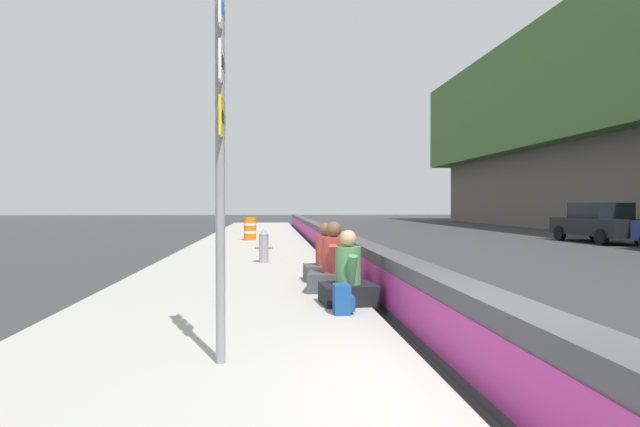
{
  "coord_description": "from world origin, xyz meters",
  "views": [
    {
      "loc": [
        -4.0,
        1.92,
        1.63
      ],
      "look_at": [
        6.07,
        0.97,
        1.46
      ],
      "focal_mm": 29.78,
      "sensor_mm": 36.0,
      "label": 1
    }
  ],
  "objects_px": {
    "backpack": "(343,299)",
    "seated_person_rear": "(325,262)",
    "route_sign_post": "(221,140)",
    "seated_person_middle": "(334,269)",
    "seated_person_foreground": "(348,281)",
    "fire_hydrant": "(264,245)",
    "parked_car_fourth": "(599,223)",
    "construction_barrel": "(250,229)"
  },
  "relations": [
    {
      "from": "fire_hydrant",
      "to": "backpack",
      "type": "bearing_deg",
      "value": -170.01
    },
    {
      "from": "seated_person_middle",
      "to": "fire_hydrant",
      "type": "bearing_deg",
      "value": 15.12
    },
    {
      "from": "route_sign_post",
      "to": "seated_person_foreground",
      "type": "height_order",
      "value": "route_sign_post"
    },
    {
      "from": "route_sign_post",
      "to": "seated_person_foreground",
      "type": "xyz_separation_m",
      "value": [
        2.83,
        -1.62,
        -1.75
      ]
    },
    {
      "from": "route_sign_post",
      "to": "seated_person_middle",
      "type": "height_order",
      "value": "route_sign_post"
    },
    {
      "from": "construction_barrel",
      "to": "seated_person_middle",
      "type": "bearing_deg",
      "value": -171.76
    },
    {
      "from": "seated_person_middle",
      "to": "parked_car_fourth",
      "type": "bearing_deg",
      "value": -46.18
    },
    {
      "from": "seated_person_foreground",
      "to": "backpack",
      "type": "bearing_deg",
      "value": 165.66
    },
    {
      "from": "seated_person_foreground",
      "to": "construction_barrel",
      "type": "height_order",
      "value": "seated_person_foreground"
    },
    {
      "from": "construction_barrel",
      "to": "parked_car_fourth",
      "type": "relative_size",
      "value": 0.21
    },
    {
      "from": "fire_hydrant",
      "to": "backpack",
      "type": "xyz_separation_m",
      "value": [
        -6.56,
        -1.15,
        -0.25
      ]
    },
    {
      "from": "backpack",
      "to": "seated_person_rear",
      "type": "bearing_deg",
      "value": -1.67
    },
    {
      "from": "seated_person_foreground",
      "to": "seated_person_rear",
      "type": "distance_m",
      "value": 2.48
    },
    {
      "from": "seated_person_middle",
      "to": "backpack",
      "type": "bearing_deg",
      "value": 176.83
    },
    {
      "from": "fire_hydrant",
      "to": "parked_car_fourth",
      "type": "distance_m",
      "value": 16.11
    },
    {
      "from": "route_sign_post",
      "to": "fire_hydrant",
      "type": "bearing_deg",
      "value": -1.91
    },
    {
      "from": "parked_car_fourth",
      "to": "seated_person_foreground",
      "type": "bearing_deg",
      "value": 136.63
    },
    {
      "from": "route_sign_post",
      "to": "seated_person_middle",
      "type": "distance_m",
      "value": 4.64
    },
    {
      "from": "route_sign_post",
      "to": "construction_barrel",
      "type": "relative_size",
      "value": 3.79
    },
    {
      "from": "backpack",
      "to": "parked_car_fourth",
      "type": "relative_size",
      "value": 0.09
    },
    {
      "from": "backpack",
      "to": "construction_barrel",
      "type": "bearing_deg",
      "value": 6.85
    },
    {
      "from": "fire_hydrant",
      "to": "seated_person_foreground",
      "type": "distance_m",
      "value": 6.01
    },
    {
      "from": "seated_person_middle",
      "to": "parked_car_fourth",
      "type": "relative_size",
      "value": 0.26
    },
    {
      "from": "fire_hydrant",
      "to": "seated_person_middle",
      "type": "xyz_separation_m",
      "value": [
        -4.66,
        -1.26,
        -0.07
      ]
    },
    {
      "from": "backpack",
      "to": "construction_barrel",
      "type": "xyz_separation_m",
      "value": [
        15.3,
        1.84,
        0.28
      ]
    },
    {
      "from": "seated_person_foreground",
      "to": "backpack",
      "type": "xyz_separation_m",
      "value": [
        -0.7,
        0.18,
        -0.15
      ]
    },
    {
      "from": "route_sign_post",
      "to": "backpack",
      "type": "relative_size",
      "value": 9.0
    },
    {
      "from": "construction_barrel",
      "to": "fire_hydrant",
      "type": "bearing_deg",
      "value": -175.54
    },
    {
      "from": "fire_hydrant",
      "to": "seated_person_foreground",
      "type": "relative_size",
      "value": 0.79
    },
    {
      "from": "seated_person_foreground",
      "to": "parked_car_fourth",
      "type": "xyz_separation_m",
      "value": [
        13.56,
        -12.81,
        0.38
      ]
    },
    {
      "from": "fire_hydrant",
      "to": "seated_person_foreground",
      "type": "xyz_separation_m",
      "value": [
        -5.86,
        -1.33,
        -0.1
      ]
    },
    {
      "from": "parked_car_fourth",
      "to": "construction_barrel",
      "type": "bearing_deg",
      "value": 85.97
    },
    {
      "from": "route_sign_post",
      "to": "seated_person_middle",
      "type": "xyz_separation_m",
      "value": [
        4.02,
        -1.55,
        -1.72
      ]
    },
    {
      "from": "fire_hydrant",
      "to": "construction_barrel",
      "type": "distance_m",
      "value": 8.77
    },
    {
      "from": "seated_person_middle",
      "to": "seated_person_rear",
      "type": "relative_size",
      "value": 1.06
    },
    {
      "from": "construction_barrel",
      "to": "backpack",
      "type": "bearing_deg",
      "value": -173.15
    },
    {
      "from": "seated_person_middle",
      "to": "backpack",
      "type": "distance_m",
      "value": 1.9
    },
    {
      "from": "fire_hydrant",
      "to": "parked_car_fourth",
      "type": "xyz_separation_m",
      "value": [
        7.7,
        -14.14,
        0.27
      ]
    },
    {
      "from": "seated_person_middle",
      "to": "parked_car_fourth",
      "type": "height_order",
      "value": "parked_car_fourth"
    },
    {
      "from": "route_sign_post",
      "to": "fire_hydrant",
      "type": "relative_size",
      "value": 4.09
    },
    {
      "from": "seated_person_foreground",
      "to": "seated_person_middle",
      "type": "bearing_deg",
      "value": 3.55
    },
    {
      "from": "fire_hydrant",
      "to": "seated_person_middle",
      "type": "height_order",
      "value": "seated_person_middle"
    }
  ]
}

